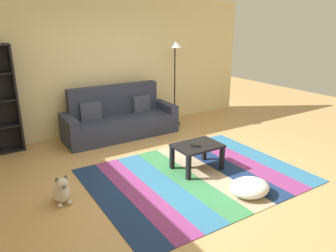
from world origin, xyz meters
TOP-DOWN VIEW (x-y plane):
  - ground_plane at (0.00, 0.00)m, footprint 14.00×14.00m
  - back_wall at (0.00, 2.55)m, footprint 6.80×0.10m
  - rug at (0.17, -0.28)m, footprint 3.08×2.38m
  - couch at (-0.04, 2.02)m, footprint 2.26×0.80m
  - coffee_table at (0.32, -0.10)m, footprint 0.72×0.52m
  - pouf at (0.44, -1.11)m, footprint 0.56×0.48m
  - dog at (-1.73, 0.05)m, footprint 0.22×0.35m
  - standing_lamp at (1.32, 2.06)m, footprint 0.32×0.32m
  - tv_remote at (0.26, -0.14)m, footprint 0.13×0.15m

SIDE VIEW (x-z plane):
  - ground_plane at x=0.00m, z-range 0.00..0.00m
  - rug at x=0.17m, z-range 0.00..0.01m
  - pouf at x=0.44m, z-range 0.01..0.22m
  - dog at x=-1.73m, z-range -0.04..0.36m
  - couch at x=-0.04m, z-range -0.16..0.84m
  - coffee_table at x=0.32m, z-range 0.14..0.55m
  - tv_remote at x=0.26m, z-range 0.42..0.44m
  - back_wall at x=0.00m, z-range 0.00..2.70m
  - standing_lamp at x=1.32m, z-range 0.62..2.46m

